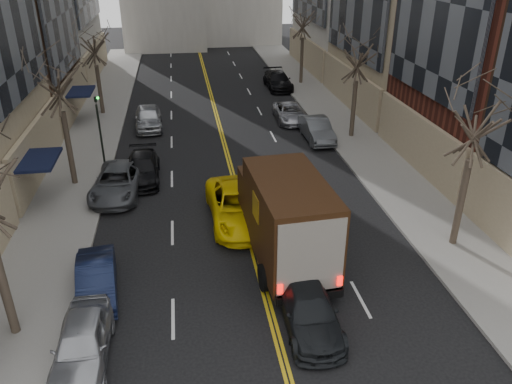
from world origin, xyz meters
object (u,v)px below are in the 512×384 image
(observer_sedan, at_px, (309,309))
(taxi, at_px, (239,206))
(pedestrian, at_px, (252,191))
(ups_truck, at_px, (285,218))

(observer_sedan, bearing_deg, taxi, 101.85)
(observer_sedan, distance_m, pedestrian, 9.11)
(ups_truck, distance_m, pedestrian, 5.07)
(pedestrian, bearing_deg, observer_sedan, 161.61)
(ups_truck, relative_size, observer_sedan, 1.60)
(observer_sedan, relative_size, taxi, 0.76)
(ups_truck, xyz_separation_m, observer_sedan, (0.00, -4.19, -1.31))
(taxi, xyz_separation_m, pedestrian, (0.86, 1.42, 0.02))
(observer_sedan, bearing_deg, ups_truck, 90.78)
(observer_sedan, bearing_deg, pedestrian, 94.79)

